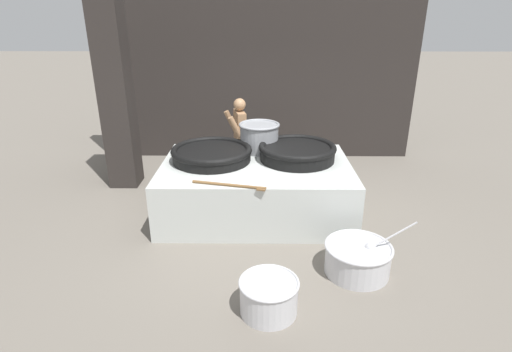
# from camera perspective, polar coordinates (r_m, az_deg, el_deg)

# --- Properties ---
(ground_plane) EXTENTS (60.00, 60.00, 0.00)m
(ground_plane) POSITION_cam_1_polar(r_m,az_deg,el_deg) (6.60, 0.00, -5.10)
(ground_plane) COLOR slate
(back_wall) EXTENTS (6.77, 0.24, 3.42)m
(back_wall) POSITION_cam_1_polar(r_m,az_deg,el_deg) (8.85, 0.18, 13.66)
(back_wall) COLOR #2D2826
(back_wall) RESTS_ON ground_plane
(support_pillar) EXTENTS (0.51, 0.51, 3.42)m
(support_pillar) POSITION_cam_1_polar(r_m,az_deg,el_deg) (7.60, -19.37, 11.01)
(support_pillar) COLOR #2D2826
(support_pillar) RESTS_ON ground_plane
(hearth_platform) EXTENTS (2.96, 1.98, 0.85)m
(hearth_platform) POSITION_cam_1_polar(r_m,az_deg,el_deg) (6.42, 0.00, -1.75)
(hearth_platform) COLOR silver
(hearth_platform) RESTS_ON ground_plane
(giant_wok_near) EXTENTS (1.29, 1.29, 0.22)m
(giant_wok_near) POSITION_cam_1_polar(r_m,az_deg,el_deg) (6.39, -6.35, 3.23)
(giant_wok_near) COLOR black
(giant_wok_near) RESTS_ON hearth_platform
(giant_wok_far) EXTENTS (1.24, 1.24, 0.26)m
(giant_wok_far) POSITION_cam_1_polar(r_m,az_deg,el_deg) (6.41, 5.91, 3.51)
(giant_wok_far) COLOR black
(giant_wok_far) RESTS_ON hearth_platform
(stock_pot) EXTENTS (0.69, 0.69, 0.48)m
(stock_pot) POSITION_cam_1_polar(r_m,az_deg,el_deg) (6.78, 0.47, 5.66)
(stock_pot) COLOR gray
(stock_pot) RESTS_ON hearth_platform
(stirring_paddle) EXTENTS (1.03, 0.30, 0.04)m
(stirring_paddle) POSITION_cam_1_polar(r_m,az_deg,el_deg) (5.42, -3.36, -1.34)
(stirring_paddle) COLOR brown
(stirring_paddle) RESTS_ON hearth_platform
(cook) EXTENTS (0.45, 0.64, 1.61)m
(cook) POSITION_cam_1_polar(r_m,az_deg,el_deg) (7.48, -2.35, 5.45)
(cook) COLOR #9E7551
(cook) RESTS_ON ground_plane
(prep_bowl_vegetables) EXTENTS (1.09, 0.84, 0.73)m
(prep_bowl_vegetables) POSITION_cam_1_polar(r_m,az_deg,el_deg) (5.22, 14.33, -11.20)
(prep_bowl_vegetables) COLOR silver
(prep_bowl_vegetables) RESTS_ON ground_plane
(prep_bowl_meat) EXTENTS (0.66, 0.66, 0.39)m
(prep_bowl_meat) POSITION_cam_1_polar(r_m,az_deg,el_deg) (4.48, 1.84, -16.63)
(prep_bowl_meat) COLOR silver
(prep_bowl_meat) RESTS_ON ground_plane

